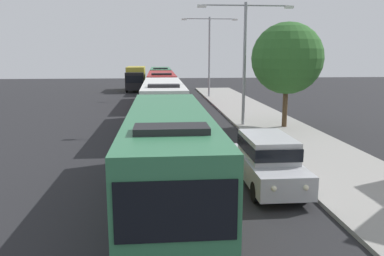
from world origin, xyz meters
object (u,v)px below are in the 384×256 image
box_truck_oncoming (136,78)px  streetlamp_mid (245,50)px  bus_lead (169,154)px  bus_second_in_line (163,104)px  bus_middle (161,87)px  roadside_tree (287,58)px  white_suv (268,159)px  streetlamp_far (209,48)px  bus_fourth_in_line (161,79)px

box_truck_oncoming → streetlamp_mid: bearing=-72.1°
bus_lead → bus_second_in_line: bearing=90.0°
bus_middle → roadside_tree: (7.94, -13.11, 2.89)m
bus_lead → roadside_tree: size_ratio=1.61×
bus_lead → bus_middle: 25.27m
bus_lead → box_truck_oncoming: size_ratio=1.49×
white_suv → streetlamp_far: size_ratio=0.57×
streetlamp_far → white_suv: bearing=-93.3°
roadside_tree → streetlamp_mid: bearing=158.3°
streetlamp_mid → streetlamp_far: bearing=90.0°
bus_fourth_in_line → white_suv: 37.07m
bus_second_in_line → white_suv: bearing=-71.7°
roadside_tree → streetlamp_far: bearing=97.8°
bus_fourth_in_line → box_truck_oncoming: size_ratio=1.44×
bus_second_in_line → white_suv: (3.70, -11.19, -0.66)m
bus_fourth_in_line → white_suv: bearing=-84.3°
bus_middle → streetlamp_far: streetlamp_far is taller
bus_lead → streetlamp_far: 31.52m
bus_second_in_line → box_truck_oncoming: bearing=96.8°
bus_middle → bus_lead: bearing=-90.0°
bus_fourth_in_line → streetlamp_mid: streetlamp_mid is taller
box_truck_oncoming → bus_second_in_line: bearing=-83.2°
white_suv → box_truck_oncoming: bearing=100.2°
bus_fourth_in_line → white_suv: bus_fourth_in_line is taller
box_truck_oncoming → streetlamp_far: streetlamp_far is taller
bus_second_in_line → white_suv: bus_second_in_line is taller
bus_middle → white_suv: (3.70, -23.90, -0.66)m
bus_middle → bus_fourth_in_line: same height
bus_second_in_line → roadside_tree: (7.94, -0.40, 2.89)m
bus_middle → bus_fourth_in_line: size_ratio=1.13×
bus_second_in_line → box_truck_oncoming: 27.72m
bus_lead → box_truck_oncoming: (-3.30, 40.09, 0.01)m
white_suv → bus_fourth_in_line: bearing=95.7°
bus_second_in_line → streetlamp_far: streetlamp_far is taller
white_suv → bus_lead: bearing=-159.7°
bus_fourth_in_line → streetlamp_mid: bearing=-77.9°
bus_second_in_line → box_truck_oncoming: size_ratio=1.54×
bus_second_in_line → white_suv: size_ratio=2.27×
bus_middle → bus_fourth_in_line: bearing=90.0°
bus_fourth_in_line → box_truck_oncoming: bearing=150.9°
streetlamp_mid → bus_fourth_in_line: bearing=102.1°
bus_lead → streetlamp_far: streetlamp_far is taller
bus_middle → bus_fourth_in_line: (-0.00, 12.98, -0.00)m
white_suv → box_truck_oncoming: box_truck_oncoming is taller
bus_fourth_in_line → streetlamp_mid: (5.40, -25.07, 3.39)m
bus_second_in_line → bus_fourth_in_line: 25.69m
streetlamp_far → roadside_tree: streetlamp_far is taller
bus_fourth_in_line → streetlamp_far: streetlamp_far is taller
streetlamp_mid → roadside_tree: (2.55, -1.01, -0.50)m
bus_fourth_in_line → streetlamp_mid: 25.87m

